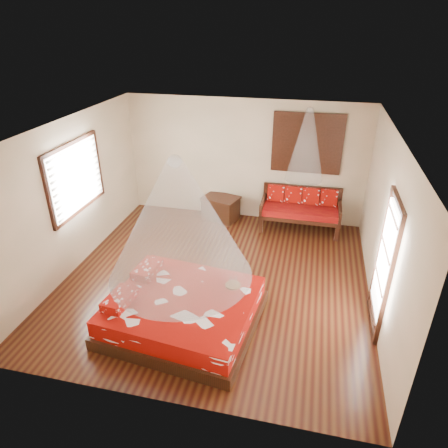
% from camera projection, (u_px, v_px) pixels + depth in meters
% --- Properties ---
extents(room, '(5.54, 5.54, 2.84)m').
position_uv_depth(room, '(215.00, 211.00, 6.81)').
color(room, black).
rests_on(room, ground).
extents(bed, '(2.44, 2.25, 0.65)m').
position_uv_depth(bed, '(182.00, 310.00, 6.26)').
color(bed, black).
rests_on(bed, floor).
extents(daybed, '(1.77, 0.79, 0.94)m').
position_uv_depth(daybed, '(301.00, 207.00, 9.00)').
color(daybed, black).
rests_on(daybed, floor).
extents(storage_chest, '(0.95, 0.80, 0.56)m').
position_uv_depth(storage_chest, '(221.00, 208.00, 9.54)').
color(storage_chest, black).
rests_on(storage_chest, floor).
extents(shutter_panel, '(1.52, 0.06, 1.32)m').
position_uv_depth(shutter_panel, '(307.00, 144.00, 8.65)').
color(shutter_panel, black).
rests_on(shutter_panel, wall_back).
extents(window_left, '(0.10, 1.74, 1.34)m').
position_uv_depth(window_left, '(76.00, 178.00, 7.38)').
color(window_left, black).
rests_on(window_left, wall_left).
extents(glazed_door, '(0.08, 1.02, 2.16)m').
position_uv_depth(glazed_door, '(384.00, 266.00, 5.90)').
color(glazed_door, black).
rests_on(glazed_door, floor).
extents(wine_tray, '(0.25, 0.25, 0.20)m').
position_uv_depth(wine_tray, '(233.00, 283.00, 6.39)').
color(wine_tray, brown).
rests_on(wine_tray, bed).
extents(mosquito_net_main, '(2.11, 2.11, 1.80)m').
position_uv_depth(mosquito_net_main, '(178.00, 220.00, 5.51)').
color(mosquito_net_main, silver).
rests_on(mosquito_net_main, ceiling).
extents(mosquito_net_daybed, '(0.79, 0.79, 1.50)m').
position_uv_depth(mosquito_net_daybed, '(307.00, 145.00, 8.20)').
color(mosquito_net_daybed, silver).
rests_on(mosquito_net_daybed, ceiling).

